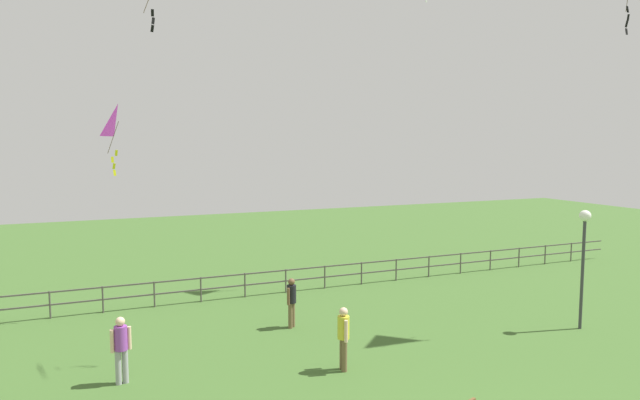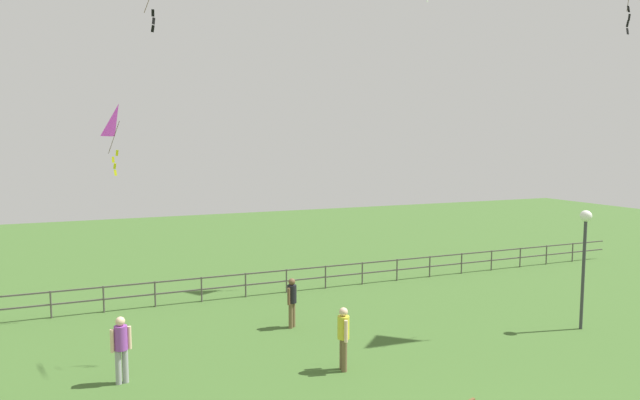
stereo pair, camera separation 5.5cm
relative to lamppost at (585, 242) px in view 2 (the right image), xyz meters
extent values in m
cylinder|color=#38383D|center=(0.00, 0.00, -1.09)|extent=(0.10, 0.10, 3.51)
sphere|color=white|center=(0.00, 0.00, 0.82)|extent=(0.36, 0.36, 0.36)
cylinder|color=brown|center=(-8.46, -0.11, -2.42)|extent=(0.15, 0.15, 0.85)
cylinder|color=brown|center=(-8.44, 0.05, -2.42)|extent=(0.15, 0.15, 0.85)
cylinder|color=gold|center=(-8.45, -0.03, -1.69)|extent=(0.31, 0.31, 0.60)
sphere|color=beige|center=(-8.45, -0.03, -1.27)|extent=(0.23, 0.23, 0.23)
cylinder|color=beige|center=(-8.47, -0.24, -1.72)|extent=(0.09, 0.09, 0.57)
cylinder|color=beige|center=(-8.42, 0.18, -1.72)|extent=(0.09, 0.09, 0.57)
cylinder|color=brown|center=(-8.45, 3.78, -2.43)|extent=(0.14, 0.14, 0.82)
cylinder|color=brown|center=(-8.57, 3.68, -2.43)|extent=(0.14, 0.14, 0.82)
cylinder|color=black|center=(-8.51, 3.73, -1.73)|extent=(0.30, 0.30, 0.58)
sphere|color=brown|center=(-8.51, 3.73, -1.33)|extent=(0.22, 0.22, 0.22)
cylinder|color=brown|center=(-8.36, 3.86, -1.77)|extent=(0.09, 0.09, 0.55)
cylinder|color=brown|center=(-8.66, 3.60, -1.77)|extent=(0.09, 0.09, 0.55)
cylinder|color=#99999E|center=(-13.77, 1.39, -2.41)|extent=(0.15, 0.15, 0.86)
cylinder|color=#99999E|center=(-13.93, 1.36, -2.41)|extent=(0.15, 0.15, 0.86)
cylinder|color=purple|center=(-13.85, 1.38, -1.68)|extent=(0.31, 0.31, 0.61)
sphere|color=beige|center=(-13.85, 1.38, -1.26)|extent=(0.23, 0.23, 0.23)
cylinder|color=beige|center=(-13.64, 1.42, -1.72)|extent=(0.09, 0.09, 0.58)
cylinder|color=beige|center=(-14.05, 1.33, -1.72)|extent=(0.09, 0.09, 0.58)
cube|color=black|center=(-12.54, 4.12, 6.80)|extent=(0.08, 0.04, 0.20)
cube|color=black|center=(-12.53, 4.13, 6.58)|extent=(0.11, 0.05, 0.21)
cube|color=black|center=(-12.56, 4.11, 6.36)|extent=(0.11, 0.04, 0.21)
pyramid|color=#B22DB2|center=(-13.39, 6.92, 3.83)|extent=(0.73, 0.85, 1.07)
cylinder|color=#4C381E|center=(-13.58, 7.02, 3.29)|extent=(0.39, 0.22, 1.08)
cube|color=yellow|center=(-13.49, 7.06, 2.78)|extent=(0.10, 0.04, 0.21)
cube|color=yellow|center=(-13.62, 6.99, 2.56)|extent=(0.09, 0.02, 0.20)
cube|color=yellow|center=(-13.58, 7.01, 2.34)|extent=(0.11, 0.05, 0.21)
cube|color=yellow|center=(-13.57, 7.02, 2.12)|extent=(0.10, 0.04, 0.21)
cube|color=white|center=(-1.24, 7.29, 8.98)|extent=(0.08, 0.02, 0.20)
cube|color=black|center=(1.00, -0.31, 7.18)|extent=(0.09, 0.05, 0.20)
cube|color=black|center=(1.13, -0.25, 6.96)|extent=(0.09, 0.04, 0.20)
cube|color=black|center=(0.99, -0.32, 6.74)|extent=(0.09, 0.05, 0.20)
cube|color=black|center=(1.02, -0.30, 6.52)|extent=(0.08, 0.05, 0.20)
cylinder|color=#4C4742|center=(-15.75, 7.82, -2.37)|extent=(0.06, 0.06, 0.95)
cylinder|color=#4C4742|center=(-14.08, 7.82, -2.37)|extent=(0.06, 0.06, 0.95)
cylinder|color=#4C4742|center=(-12.33, 7.82, -2.37)|extent=(0.06, 0.06, 0.95)
cylinder|color=#4C4742|center=(-10.64, 7.82, -2.37)|extent=(0.06, 0.06, 0.95)
cylinder|color=#4C4742|center=(-8.94, 7.82, -2.37)|extent=(0.06, 0.06, 0.95)
cylinder|color=#4C4742|center=(-7.26, 7.82, -2.37)|extent=(0.06, 0.06, 0.95)
cylinder|color=#4C4742|center=(-5.56, 7.82, -2.37)|extent=(0.06, 0.06, 0.95)
cylinder|color=#4C4742|center=(-3.87, 7.82, -2.37)|extent=(0.06, 0.06, 0.95)
cylinder|color=#4C4742|center=(-2.18, 7.82, -2.37)|extent=(0.06, 0.06, 0.95)
cylinder|color=#4C4742|center=(-0.50, 7.82, -2.37)|extent=(0.06, 0.06, 0.95)
cylinder|color=#4C4742|center=(1.22, 7.82, -2.37)|extent=(0.06, 0.06, 0.95)
cylinder|color=#4C4742|center=(2.93, 7.82, -2.37)|extent=(0.06, 0.06, 0.95)
cylinder|color=#4C4742|center=(4.65, 7.82, -2.37)|extent=(0.06, 0.06, 0.95)
cylinder|color=#4C4742|center=(6.30, 7.82, -2.37)|extent=(0.06, 0.06, 0.95)
cylinder|color=#4C4742|center=(8.02, 7.82, -2.37)|extent=(0.06, 0.06, 0.95)
cube|color=#4C4742|center=(-7.93, 7.82, -1.93)|extent=(36.00, 0.05, 0.05)
cube|color=#4C4742|center=(-7.93, 7.82, -2.37)|extent=(36.00, 0.05, 0.05)
camera|label=1|loc=(-14.55, -12.83, 3.08)|focal=31.41mm
camera|label=2|loc=(-14.50, -12.85, 3.08)|focal=31.41mm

